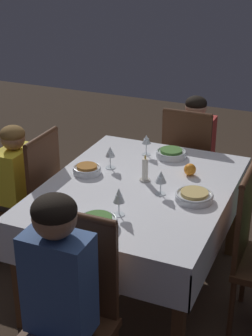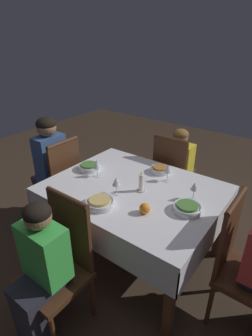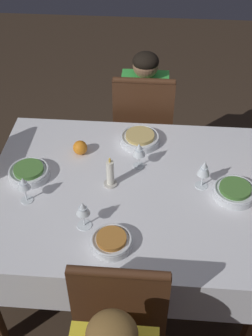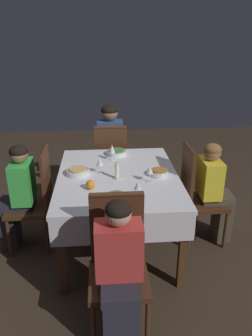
{
  "view_description": "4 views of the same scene",
  "coord_description": "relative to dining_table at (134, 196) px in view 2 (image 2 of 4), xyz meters",
  "views": [
    {
      "loc": [
        2.59,
        1.03,
        2.13
      ],
      "look_at": [
        -0.01,
        -0.09,
        0.84
      ],
      "focal_mm": 55.0,
      "sensor_mm": 36.0,
      "label": 1
    },
    {
      "loc": [
        -1.07,
        1.53,
        1.86
      ],
      "look_at": [
        0.07,
        0.02,
        0.91
      ],
      "focal_mm": 28.0,
      "sensor_mm": 36.0,
      "label": 2
    },
    {
      "loc": [
        0.12,
        -1.49,
        2.19
      ],
      "look_at": [
        -0.0,
        0.02,
        0.85
      ],
      "focal_mm": 45.0,
      "sensor_mm": 36.0,
      "label": 3
    },
    {
      "loc": [
        -2.71,
        0.14,
        1.96
      ],
      "look_at": [
        -0.08,
        -0.07,
        0.85
      ],
      "focal_mm": 35.0,
      "sensor_mm": 36.0,
      "label": 4
    }
  ],
  "objects": [
    {
      "name": "orange_fruit",
      "position": [
        -0.27,
        0.24,
        0.12
      ],
      "size": [
        0.08,
        0.08,
        0.08
      ],
      "primitive_type": "sphere",
      "color": "orange",
      "rests_on": "dining_table"
    },
    {
      "name": "person_child_yellow",
      "position": [
        0.02,
        -0.93,
        -0.11
      ],
      "size": [
        0.3,
        0.33,
        1.01
      ],
      "color": "#4C4233",
      "rests_on": "ground_plane"
    },
    {
      "name": "bowl_west",
      "position": [
        -0.49,
        0.04,
        0.11
      ],
      "size": [
        0.21,
        0.21,
        0.06
      ],
      "color": "silver",
      "rests_on": "dining_table"
    },
    {
      "name": "wine_glass_north",
      "position": [
        0.05,
        0.16,
        0.19
      ],
      "size": [
        0.07,
        0.07,
        0.15
      ],
      "color": "white",
      "rests_on": "dining_table"
    },
    {
      "name": "dining_table",
      "position": [
        0.0,
        0.0,
        0.0
      ],
      "size": [
        1.39,
        1.09,
        0.74
      ],
      "color": "silver",
      "rests_on": "ground_plane"
    },
    {
      "name": "wine_glass_east",
      "position": [
        0.37,
        0.04,
        0.2
      ],
      "size": [
        0.06,
        0.06,
        0.16
      ],
      "color": "white",
      "rests_on": "dining_table"
    },
    {
      "name": "chair_west",
      "position": [
        -0.91,
        0.05,
        -0.14
      ],
      "size": [
        0.4,
        0.4,
        0.98
      ],
      "rotation": [
        0.0,
        0.0,
        -1.57
      ],
      "color": "#472816",
      "rests_on": "ground_plane"
    },
    {
      "name": "bowl_north",
      "position": [
        0.05,
        0.36,
        0.11
      ],
      "size": [
        0.22,
        0.22,
        0.06
      ],
      "color": "silver",
      "rests_on": "dining_table"
    },
    {
      "name": "wine_glass_south",
      "position": [
        -0.17,
        -0.26,
        0.19
      ],
      "size": [
        0.07,
        0.07,
        0.15
      ],
      "color": "white",
      "rests_on": "dining_table"
    },
    {
      "name": "chair_south",
      "position": [
        0.02,
        -0.76,
        -0.14
      ],
      "size": [
        0.4,
        0.4,
        0.98
      ],
      "color": "#472816",
      "rests_on": "ground_plane"
    },
    {
      "name": "chair_east",
      "position": [
        0.91,
        0.04,
        -0.14
      ],
      "size": [
        0.4,
        0.4,
        0.98
      ],
      "rotation": [
        0.0,
        0.0,
        1.57
      ],
      "color": "#472816",
      "rests_on": "ground_plane"
    },
    {
      "name": "chair_north",
      "position": [
        0.05,
        0.76,
        -0.14
      ],
      "size": [
        0.4,
        0.4,
        0.98
      ],
      "rotation": [
        0.0,
        0.0,
        3.14
      ],
      "color": "#472816",
      "rests_on": "ground_plane"
    },
    {
      "name": "person_child_green",
      "position": [
        0.05,
        0.93,
        -0.09
      ],
      "size": [
        0.3,
        0.33,
        1.03
      ],
      "rotation": [
        0.0,
        0.0,
        3.14
      ],
      "color": "#282833",
      "rests_on": "ground_plane"
    },
    {
      "name": "bowl_east",
      "position": [
        0.52,
        -0.02,
        0.11
      ],
      "size": [
        0.21,
        0.21,
        0.06
      ],
      "color": "silver",
      "rests_on": "dining_table"
    },
    {
      "name": "candle_centerpiece",
      "position": [
        -0.08,
        0.01,
        0.15
      ],
      "size": [
        0.07,
        0.07,
        0.17
      ],
      "color": "beige",
      "rests_on": "dining_table"
    },
    {
      "name": "wine_glass_west",
      "position": [
        -0.46,
        -0.13,
        0.19
      ],
      "size": [
        0.06,
        0.06,
        0.15
      ],
      "color": "white",
      "rests_on": "dining_table"
    },
    {
      "name": "bowl_south",
      "position": [
        -0.03,
        -0.37,
        0.11
      ],
      "size": [
        0.18,
        0.18,
        0.06
      ],
      "color": "silver",
      "rests_on": "dining_table"
    },
    {
      "name": "ground_plane",
      "position": [
        0.0,
        0.0,
        -0.66
      ],
      "size": [
        8.0,
        8.0,
        0.0
      ],
      "primitive_type": "plane",
      "color": "#3D2D21"
    },
    {
      "name": "person_adult_denim",
      "position": [
        1.07,
        0.04,
        0.0
      ],
      "size": [
        0.34,
        0.3,
        1.17
      ],
      "rotation": [
        0.0,
        0.0,
        1.57
      ],
      "color": "#383342",
      "rests_on": "ground_plane"
    }
  ]
}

